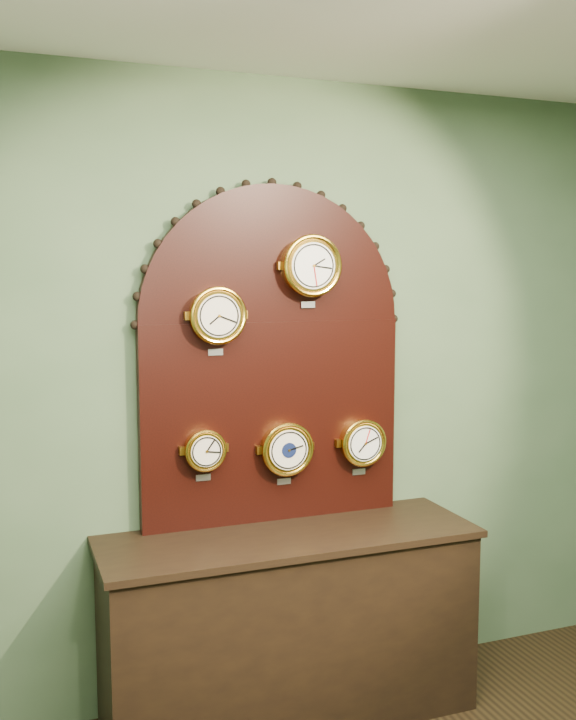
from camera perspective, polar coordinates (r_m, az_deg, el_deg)
name	(u,v)px	position (r m, az deg, el deg)	size (l,w,h in m)	color
wall_back	(269,393)	(3.55, -1.41, -2.46)	(4.00, 4.00, 0.00)	#4A6444
shop_counter	(290,629)	(3.61, 0.12, -19.00)	(1.60, 0.50, 0.80)	black
display_board	(272,345)	(3.48, -1.15, 1.10)	(1.26, 0.06, 1.53)	black
roman_clock	(217,315)	(3.32, -5.19, 3.25)	(0.25, 0.08, 0.30)	gold
arabic_clock	(311,266)	(3.45, 1.69, 6.88)	(0.27, 0.08, 0.32)	gold
hygrometer	(205,450)	(3.39, -6.10, -6.54)	(0.18, 0.08, 0.24)	gold
barometer	(287,449)	(3.50, -0.11, -6.49)	(0.24, 0.08, 0.29)	gold
tide_clock	(362,442)	(3.65, 5.43, -6.00)	(0.22, 0.08, 0.27)	gold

